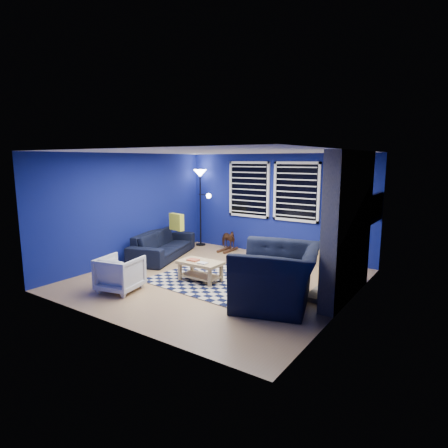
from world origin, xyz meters
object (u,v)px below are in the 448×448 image
object	(u,v)px
sofa	(163,244)
armchair_big	(277,276)
cabinet	(328,255)
armchair_bent	(120,274)
coffee_table	(200,267)
tv	(375,208)
rocking_horse	(227,239)
floor_lamp	(201,184)

from	to	relation	value
sofa	armchair_big	bearing A→B (deg)	-126.45
sofa	cabinet	xyz separation A→B (m)	(3.56, 1.57, -0.07)
sofa	armchair_bent	distance (m)	2.40
coffee_table	armchair_bent	bearing A→B (deg)	-125.80
tv	cabinet	bearing A→B (deg)	165.81
armchair_big	armchair_bent	bearing A→B (deg)	-86.12
rocking_horse	cabinet	xyz separation A→B (m)	(2.61, 0.17, -0.07)
tv	sofa	xyz separation A→B (m)	(-4.55, -1.32, -1.08)
rocking_horse	tv	bearing A→B (deg)	-73.61
tv	cabinet	distance (m)	1.54
rocking_horse	coffee_table	distance (m)	2.53
coffee_table	floor_lamp	xyz separation A→B (m)	(-1.92, 2.50, 1.42)
tv	floor_lamp	xyz separation A→B (m)	(-4.57, 0.23, 0.31)
sofa	armchair_big	xyz separation A→B (m)	(3.64, -1.17, 0.17)
tv	coffee_table	size ratio (longest dim) A/B	1.16
armchair_bent	cabinet	bearing A→B (deg)	-136.43
sofa	rocking_horse	size ratio (longest dim) A/B	3.66
coffee_table	cabinet	size ratio (longest dim) A/B	1.46
floor_lamp	sofa	bearing A→B (deg)	-89.02
tv	armchair_bent	bearing A→B (deg)	-135.34
sofa	cabinet	bearing A→B (deg)	-84.91
tv	armchair_big	distance (m)	2.80
sofa	armchair_big	size ratio (longest dim) A/B	1.46
tv	floor_lamp	bearing A→B (deg)	177.11
armchair_big	cabinet	distance (m)	2.74
tv	armchair_big	bearing A→B (deg)	-110.04
sofa	armchair_bent	bearing A→B (deg)	-173.87
armchair_big	floor_lamp	xyz separation A→B (m)	(-3.67, 2.71, 1.23)
sofa	cabinet	size ratio (longest dim) A/B	3.69
coffee_table	cabinet	distance (m)	3.03
cabinet	floor_lamp	bearing A→B (deg)	175.65
armchair_bent	floor_lamp	xyz separation A→B (m)	(-1.03, 3.73, 1.39)
armchair_bent	coffee_table	bearing A→B (deg)	-138.00
tv	sofa	bearing A→B (deg)	-163.84
tv	floor_lamp	distance (m)	4.59
tv	sofa	world-z (taller)	tv
armchair_bent	rocking_horse	xyz separation A→B (m)	(-0.06, 3.58, 0.00)
sofa	tv	bearing A→B (deg)	-92.53
sofa	rocking_horse	distance (m)	1.69
tv	armchair_bent	xyz separation A→B (m)	(-3.54, -3.50, -1.08)
tv	cabinet	xyz separation A→B (m)	(-0.99, 0.25, -1.15)
armchair_bent	cabinet	world-z (taller)	armchair_bent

